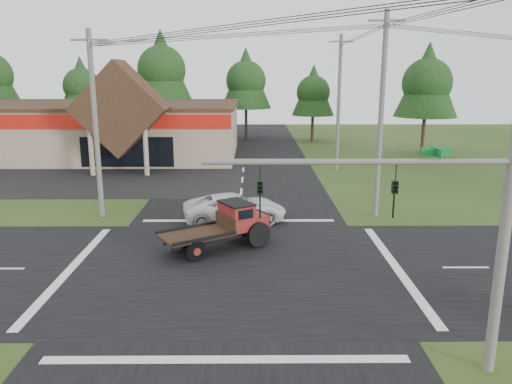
{
  "coord_description": "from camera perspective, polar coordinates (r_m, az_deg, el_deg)",
  "views": [
    {
      "loc": [
        0.81,
        -20.05,
        8.25
      ],
      "look_at": [
        0.98,
        4.91,
        2.2
      ],
      "focal_mm": 35.0,
      "sensor_mm": 36.0,
      "label": 1
    }
  ],
  "objects": [
    {
      "name": "parking_apron",
      "position": [
        42.57,
        -20.74,
        1.58
      ],
      "size": [
        28.0,
        14.0,
        0.02
      ],
      "primitive_type": "cube",
      "color": "black",
      "rests_on": "ground"
    },
    {
      "name": "traffic_signal_mast",
      "position": [
        14.05,
        20.55,
        -3.07
      ],
      "size": [
        8.12,
        0.24,
        7.0
      ],
      "color": "#595651",
      "rests_on": "ground"
    },
    {
      "name": "antique_flatbed_truck",
      "position": [
        23.64,
        -4.47,
        -4.01
      ],
      "size": [
        5.56,
        4.51,
        2.21
      ],
      "primitive_type": null,
      "rotation": [
        0.0,
        0.0,
        -1.01
      ],
      "color": "maroon",
      "rests_on": "ground"
    },
    {
      "name": "road_ns",
      "position": [
        21.7,
        -2.52,
        -8.71
      ],
      "size": [
        12.0,
        120.0,
        0.02
      ],
      "primitive_type": "cube",
      "color": "black",
      "rests_on": "ground"
    },
    {
      "name": "utility_pole_ne",
      "position": [
        29.06,
        14.1,
        8.56
      ],
      "size": [
        2.0,
        0.3,
        11.5
      ],
      "color": "#595651",
      "rests_on": "ground"
    },
    {
      "name": "tree_row_d",
      "position": [
        62.06,
        -1.16,
        12.82
      ],
      "size": [
        6.16,
        6.16,
        11.11
      ],
      "color": "#332316",
      "rests_on": "ground"
    },
    {
      "name": "utility_pole_n",
      "position": [
        42.74,
        9.45,
        10.08
      ],
      "size": [
        2.0,
        0.3,
        11.2
      ],
      "color": "#595651",
      "rests_on": "ground"
    },
    {
      "name": "tree_row_b",
      "position": [
        65.47,
        -19.32,
        11.53
      ],
      "size": [
        5.6,
        5.6,
        10.1
      ],
      "color": "#332316",
      "rests_on": "ground"
    },
    {
      "name": "utility_pole_nr",
      "position": [
        14.46,
        27.19,
        1.7
      ],
      "size": [
        2.0,
        0.3,
        11.0
      ],
      "color": "#595651",
      "rests_on": "ground"
    },
    {
      "name": "cvs_building",
      "position": [
        52.58,
        -18.83,
        6.93
      ],
      "size": [
        30.4,
        18.2,
        9.19
      ],
      "color": "gray",
      "rests_on": "ground"
    },
    {
      "name": "road_ew",
      "position": [
        21.69,
        -2.52,
        -8.71
      ],
      "size": [
        120.0,
        12.0,
        0.02
      ],
      "primitive_type": "cube",
      "color": "black",
      "rests_on": "ground"
    },
    {
      "name": "tree_row_c",
      "position": [
        62.0,
        -10.74,
        13.83
      ],
      "size": [
        7.28,
        7.28,
        13.13
      ],
      "color": "#332316",
      "rests_on": "ground"
    },
    {
      "name": "tree_row_e",
      "position": [
        60.52,
        6.57,
        11.44
      ],
      "size": [
        5.04,
        5.04,
        9.09
      ],
      "color": "#332316",
      "rests_on": "ground"
    },
    {
      "name": "utility_pole_nw",
      "position": [
        29.54,
        -17.89,
        7.41
      ],
      "size": [
        2.0,
        0.3,
        10.5
      ],
      "color": "#595651",
      "rests_on": "ground"
    },
    {
      "name": "ground",
      "position": [
        21.7,
        -2.52,
        -8.74
      ],
      "size": [
        120.0,
        120.0,
        0.0
      ],
      "primitive_type": "plane",
      "color": "#284117",
      "rests_on": "ground"
    },
    {
      "name": "tree_side_ne",
      "position": [
        52.93,
        18.99,
        11.96
      ],
      "size": [
        6.16,
        6.16,
        11.11
      ],
      "color": "#332316",
      "rests_on": "ground"
    },
    {
      "name": "white_pickup",
      "position": [
        27.95,
        -2.41,
        -1.86
      ],
      "size": [
        6.15,
        3.75,
        1.59
      ],
      "primitive_type": "imported",
      "rotation": [
        0.0,
        0.0,
        1.78
      ],
      "color": "white",
      "rests_on": "ground"
    }
  ]
}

